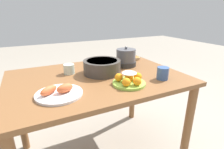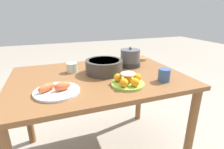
% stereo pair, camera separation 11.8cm
% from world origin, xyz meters
% --- Properties ---
extents(dining_table, '(1.23, 0.86, 0.74)m').
position_xyz_m(dining_table, '(0.00, 0.00, 0.63)').
color(dining_table, brown).
rests_on(dining_table, ground_plane).
extents(cake_plate, '(0.21, 0.21, 0.09)m').
position_xyz_m(cake_plate, '(0.13, -0.24, 0.77)').
color(cake_plate, '#99CC4C').
rests_on(cake_plate, dining_table).
extents(serving_bowl, '(0.28, 0.28, 0.10)m').
position_xyz_m(serving_bowl, '(0.06, 0.04, 0.79)').
color(serving_bowl, '#3D3833').
rests_on(serving_bowl, dining_table).
extents(sauce_bowl, '(0.09, 0.09, 0.02)m').
position_xyz_m(sauce_bowl, '(0.51, 0.27, 0.75)').
color(sauce_bowl, tan).
rests_on(sauce_bowl, dining_table).
extents(seafood_platter, '(0.26, 0.26, 0.07)m').
position_xyz_m(seafood_platter, '(-0.31, -0.19, 0.75)').
color(seafood_platter, silver).
rests_on(seafood_platter, dining_table).
extents(cup_near, '(0.08, 0.08, 0.09)m').
position_xyz_m(cup_near, '(0.38, -0.26, 0.78)').
color(cup_near, '#38568E').
rests_on(cup_near, dining_table).
extents(cup_far, '(0.08, 0.08, 0.07)m').
position_xyz_m(cup_far, '(-0.17, 0.14, 0.77)').
color(cup_far, beige).
rests_on(cup_far, dining_table).
extents(warming_pot, '(0.18, 0.18, 0.17)m').
position_xyz_m(warming_pot, '(0.32, 0.13, 0.81)').
color(warming_pot, '#2D2D2D').
rests_on(warming_pot, dining_table).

